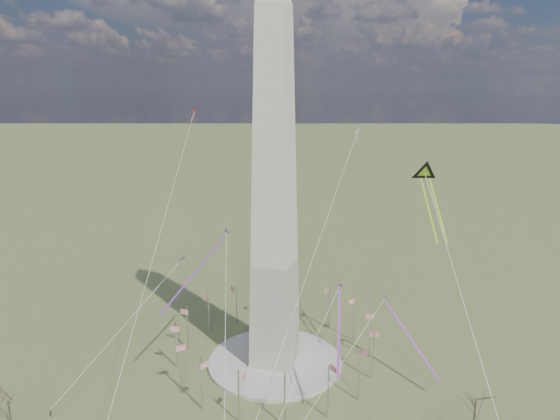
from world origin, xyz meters
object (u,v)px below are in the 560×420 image
(person_west, at_px, (51,413))
(kite_delta_black, at_px, (426,177))
(tree_near, at_px, (476,398))
(washington_monument, at_px, (274,189))

(person_west, height_order, kite_delta_black, kite_delta_black)
(person_west, bearing_deg, tree_near, -166.32)
(tree_near, bearing_deg, person_west, -167.21)
(tree_near, relative_size, person_west, 8.44)
(washington_monument, bearing_deg, tree_near, -17.93)
(tree_near, bearing_deg, washington_monument, 162.07)
(kite_delta_black, bearing_deg, person_west, 12.99)
(washington_monument, relative_size, kite_delta_black, 5.20)
(washington_monument, height_order, person_west, washington_monument)
(person_west, distance_m, kite_delta_black, 102.55)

